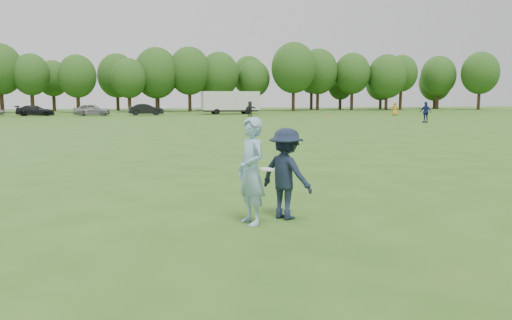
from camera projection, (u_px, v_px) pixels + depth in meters
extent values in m
plane|color=#2D5818|center=(262.00, 222.00, 9.80)|extent=(200.00, 200.00, 0.00)
imported|color=#86AFD0|center=(251.00, 171.00, 9.55)|extent=(0.66, 0.85, 2.07)
imported|color=#182236|center=(286.00, 174.00, 10.00)|extent=(1.22, 1.36, 1.83)
imported|color=navy|center=(425.00, 112.00, 47.32)|extent=(0.95, 1.26, 1.99)
imported|color=orange|center=(395.00, 109.00, 65.47)|extent=(1.05, 0.97, 1.80)
imported|color=black|center=(250.00, 109.00, 62.43)|extent=(1.81, 1.39, 1.91)
imported|color=black|center=(35.00, 111.00, 64.25)|extent=(4.73, 2.10, 1.35)
imported|color=gray|center=(92.00, 110.00, 64.20)|extent=(4.72, 2.38, 1.54)
imported|color=black|center=(146.00, 110.00, 66.53)|extent=(4.71, 2.02, 1.51)
cone|color=#DC480B|center=(328.00, 116.00, 61.30)|extent=(0.28, 0.28, 0.30)
cylinder|color=white|center=(267.00, 169.00, 9.31)|extent=(0.27, 0.27, 0.06)
cube|color=silver|center=(230.00, 101.00, 70.48)|extent=(8.00, 2.50, 2.60)
cube|color=black|center=(230.00, 111.00, 70.65)|extent=(7.60, 2.30, 0.25)
cylinder|color=black|center=(217.00, 112.00, 68.91)|extent=(0.80, 0.25, 0.80)
cylinder|color=black|center=(214.00, 111.00, 71.30)|extent=(0.80, 0.25, 0.80)
cylinder|color=black|center=(248.00, 111.00, 70.02)|extent=(0.80, 0.25, 0.80)
cylinder|color=black|center=(244.00, 111.00, 72.42)|extent=(0.80, 0.25, 0.80)
cube|color=#333333|center=(200.00, 110.00, 69.53)|extent=(1.20, 0.15, 0.12)
cylinder|color=#332114|center=(2.00, 101.00, 74.88)|extent=(0.56, 0.56, 3.71)
ellipsoid|color=#244416|center=(0.00, 69.00, 74.29)|extent=(6.68, 6.68, 7.68)
cylinder|color=#332114|center=(32.00, 102.00, 75.63)|extent=(0.56, 0.56, 3.46)
ellipsoid|color=#244416|center=(31.00, 74.00, 75.12)|extent=(5.49, 5.49, 6.31)
cylinder|color=#332114|center=(78.00, 102.00, 77.19)|extent=(0.56, 0.56, 3.14)
ellipsoid|color=#244416|center=(77.00, 76.00, 76.68)|extent=(5.78, 5.78, 6.64)
cylinder|color=#332114|center=(130.00, 103.00, 78.91)|extent=(0.56, 0.56, 3.01)
ellipsoid|color=#244416|center=(129.00, 78.00, 78.42)|extent=(5.46, 5.46, 6.28)
cylinder|color=#332114|center=(157.00, 102.00, 82.30)|extent=(0.56, 0.56, 3.23)
ellipsoid|color=#244416|center=(156.00, 73.00, 81.71)|extent=(7.29, 7.29, 8.38)
cylinder|color=#332114|center=(190.00, 100.00, 83.55)|extent=(0.56, 0.56, 3.77)
ellipsoid|color=#244416|center=(189.00, 71.00, 82.94)|extent=(6.95, 6.95, 8.00)
cylinder|color=#332114|center=(219.00, 101.00, 85.44)|extent=(0.56, 0.56, 3.33)
ellipsoid|color=#244416|center=(219.00, 75.00, 84.87)|extent=(6.71, 6.71, 7.71)
cylinder|color=#332114|center=(254.00, 102.00, 87.27)|extent=(0.56, 0.56, 3.22)
ellipsoid|color=#244416|center=(254.00, 79.00, 86.77)|extent=(5.54, 5.54, 6.37)
cylinder|color=#332114|center=(293.00, 99.00, 85.98)|extent=(0.56, 0.56, 4.15)
ellipsoid|color=#244416|center=(294.00, 68.00, 85.31)|extent=(7.59, 7.59, 8.73)
cylinder|color=#332114|center=(318.00, 99.00, 90.86)|extent=(0.56, 0.56, 3.95)
ellipsoid|color=#244416|center=(318.00, 71.00, 90.23)|extent=(7.16, 7.16, 8.24)
cylinder|color=#332114|center=(352.00, 99.00, 91.10)|extent=(0.56, 0.56, 3.90)
ellipsoid|color=#244416|center=(352.00, 73.00, 90.50)|extent=(6.49, 6.49, 7.46)
cylinder|color=#332114|center=(386.00, 102.00, 91.57)|extent=(0.56, 0.56, 3.16)
ellipsoid|color=#244416|center=(387.00, 76.00, 90.99)|extent=(6.99, 6.99, 8.04)
cylinder|color=#332114|center=(400.00, 98.00, 94.93)|extent=(0.56, 0.56, 4.29)
ellipsoid|color=#244416|center=(401.00, 73.00, 94.34)|extent=(6.02, 6.02, 6.93)
cylinder|color=#332114|center=(437.00, 100.00, 98.79)|extent=(0.56, 0.56, 3.68)
ellipsoid|color=#244416|center=(438.00, 76.00, 98.20)|extent=(6.78, 6.78, 7.80)
cylinder|color=#332114|center=(479.00, 99.00, 94.63)|extent=(0.56, 0.56, 3.96)
ellipsoid|color=#244416|center=(480.00, 73.00, 94.01)|extent=(6.93, 6.93, 7.96)
cylinder|color=#332114|center=(54.00, 101.00, 84.61)|extent=(0.56, 0.56, 3.29)
ellipsoid|color=#244416|center=(53.00, 78.00, 84.12)|extent=(5.30, 5.30, 6.09)
cylinder|color=#332114|center=(118.00, 101.00, 88.67)|extent=(0.56, 0.56, 3.28)
ellipsoid|color=#244416|center=(117.00, 76.00, 88.10)|extent=(6.78, 6.78, 7.79)
cylinder|color=#332114|center=(158.00, 102.00, 88.97)|extent=(0.56, 0.56, 3.11)
ellipsoid|color=#244416|center=(158.00, 80.00, 88.48)|extent=(5.34, 5.34, 6.14)
cylinder|color=#332114|center=(209.00, 101.00, 92.69)|extent=(0.56, 0.56, 3.50)
ellipsoid|color=#244416|center=(209.00, 80.00, 92.21)|extent=(4.82, 4.82, 5.54)
cylinder|color=#332114|center=(249.00, 100.00, 95.22)|extent=(0.56, 0.56, 3.80)
ellipsoid|color=#244416|center=(249.00, 75.00, 94.64)|extent=(6.34, 6.34, 7.29)
cylinder|color=#332114|center=(311.00, 99.00, 96.61)|extent=(0.56, 0.56, 3.84)
ellipsoid|color=#244416|center=(312.00, 78.00, 96.09)|extent=(5.09, 5.09, 5.86)
cylinder|color=#332114|center=(340.00, 103.00, 96.97)|extent=(0.56, 0.56, 2.58)
ellipsoid|color=#244416|center=(340.00, 85.00, 96.55)|extent=(4.86, 4.86, 5.59)
cylinder|color=#332114|center=(380.00, 102.00, 100.76)|extent=(0.56, 0.56, 2.62)
ellipsoid|color=#244416|center=(381.00, 83.00, 100.26)|extent=(6.11, 6.11, 7.02)
cylinder|color=#332114|center=(434.00, 102.00, 102.42)|extent=(0.56, 0.56, 2.54)
ellipsoid|color=#244416|center=(435.00, 83.00, 101.91)|extent=(6.47, 6.47, 7.44)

